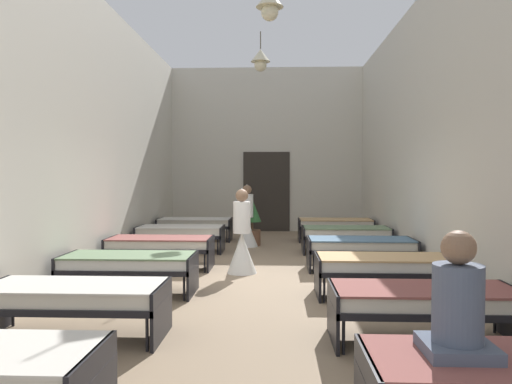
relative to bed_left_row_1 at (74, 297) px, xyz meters
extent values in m
cube|color=#8C755B|center=(1.82, 2.85, -0.49)|extent=(6.35, 14.39, 0.10)
cube|color=beige|center=(1.82, 9.85, 2.03)|extent=(6.15, 0.20, 4.94)
cube|color=beige|center=(-1.15, 2.85, 2.03)|extent=(0.20, 13.79, 4.94)
cube|color=beige|center=(4.80, 2.85, 2.03)|extent=(0.20, 13.79, 4.94)
cube|color=#2D2823|center=(1.82, 9.73, 0.76)|extent=(1.40, 0.06, 2.40)
sphere|color=beige|center=(2.02, 2.85, 3.87)|extent=(0.28, 0.28, 0.28)
cylinder|color=brown|center=(1.76, 6.07, 4.31)|extent=(0.02, 0.02, 0.38)
cone|color=beige|center=(1.76, 6.07, 3.97)|extent=(0.44, 0.44, 0.28)
sphere|color=beige|center=(1.76, 6.07, 3.75)|extent=(0.28, 0.28, 0.28)
cylinder|color=black|center=(-0.87, 0.36, -0.27)|extent=(0.03, 0.03, 0.34)
cylinder|color=black|center=(0.87, -0.36, -0.27)|extent=(0.03, 0.03, 0.34)
cylinder|color=black|center=(0.87, 0.36, -0.27)|extent=(0.03, 0.03, 0.34)
cube|color=black|center=(0.00, 0.00, -0.06)|extent=(1.90, 0.84, 0.07)
cube|color=black|center=(0.93, 0.00, -0.15)|extent=(0.04, 0.84, 0.57)
cube|color=silver|center=(0.00, 0.00, 0.04)|extent=(1.82, 0.78, 0.14)
cube|color=beige|center=(0.00, 0.00, 0.12)|extent=(1.86, 0.82, 0.02)
cylinder|color=black|center=(2.78, -0.36, -0.27)|extent=(0.03, 0.03, 0.34)
cylinder|color=black|center=(2.78, 0.36, -0.27)|extent=(0.03, 0.03, 0.34)
cylinder|color=black|center=(4.52, 0.36, -0.27)|extent=(0.03, 0.03, 0.34)
cube|color=black|center=(3.65, 0.00, -0.06)|extent=(1.90, 0.84, 0.07)
cube|color=black|center=(2.72, 0.00, -0.15)|extent=(0.04, 0.84, 0.57)
cube|color=silver|center=(3.65, 0.00, 0.04)|extent=(1.82, 0.78, 0.14)
cube|color=#8C4C47|center=(3.65, 0.00, 0.12)|extent=(1.86, 0.82, 0.02)
cylinder|color=black|center=(-0.87, 1.54, -0.27)|extent=(0.03, 0.03, 0.34)
cylinder|color=black|center=(-0.87, 2.26, -0.27)|extent=(0.03, 0.03, 0.34)
cylinder|color=black|center=(0.87, 1.54, -0.27)|extent=(0.03, 0.03, 0.34)
cylinder|color=black|center=(0.87, 2.26, -0.27)|extent=(0.03, 0.03, 0.34)
cube|color=black|center=(0.00, 1.90, -0.06)|extent=(1.90, 0.84, 0.07)
cube|color=black|center=(-0.93, 1.90, -0.15)|extent=(0.04, 0.84, 0.57)
cube|color=black|center=(0.93, 1.90, -0.15)|extent=(0.04, 0.84, 0.57)
cube|color=white|center=(0.00, 1.90, 0.04)|extent=(1.82, 0.78, 0.14)
cube|color=slate|center=(0.00, 1.90, 0.12)|extent=(1.86, 0.82, 0.02)
cylinder|color=black|center=(2.78, 1.54, -0.27)|extent=(0.03, 0.03, 0.34)
cylinder|color=black|center=(2.78, 2.26, -0.27)|extent=(0.03, 0.03, 0.34)
cylinder|color=black|center=(4.52, 1.54, -0.27)|extent=(0.03, 0.03, 0.34)
cylinder|color=black|center=(4.52, 2.26, -0.27)|extent=(0.03, 0.03, 0.34)
cube|color=black|center=(3.65, 1.90, -0.06)|extent=(1.90, 0.84, 0.07)
cube|color=black|center=(2.72, 1.90, -0.15)|extent=(0.04, 0.84, 0.57)
cube|color=black|center=(4.58, 1.90, -0.15)|extent=(0.04, 0.84, 0.57)
cube|color=white|center=(3.65, 1.90, 0.04)|extent=(1.82, 0.78, 0.14)
cube|color=tan|center=(3.65, 1.90, 0.12)|extent=(1.86, 0.82, 0.02)
cylinder|color=black|center=(-0.87, 3.44, -0.27)|extent=(0.03, 0.03, 0.34)
cylinder|color=black|center=(-0.87, 4.16, -0.27)|extent=(0.03, 0.03, 0.34)
cylinder|color=black|center=(0.87, 3.44, -0.27)|extent=(0.03, 0.03, 0.34)
cylinder|color=black|center=(0.87, 4.16, -0.27)|extent=(0.03, 0.03, 0.34)
cube|color=black|center=(0.00, 3.80, -0.06)|extent=(1.90, 0.84, 0.07)
cube|color=black|center=(-0.93, 3.80, -0.15)|extent=(0.04, 0.84, 0.57)
cube|color=black|center=(0.93, 3.80, -0.15)|extent=(0.04, 0.84, 0.57)
cube|color=silver|center=(0.00, 3.80, 0.04)|extent=(1.82, 0.78, 0.14)
cube|color=#8C4C47|center=(0.00, 3.80, 0.12)|extent=(1.86, 0.82, 0.02)
cylinder|color=black|center=(2.78, 3.44, -0.27)|extent=(0.03, 0.03, 0.34)
cylinder|color=black|center=(2.78, 4.16, -0.27)|extent=(0.03, 0.03, 0.34)
cylinder|color=black|center=(4.52, 3.44, -0.27)|extent=(0.03, 0.03, 0.34)
cylinder|color=black|center=(4.52, 4.16, -0.27)|extent=(0.03, 0.03, 0.34)
cube|color=black|center=(3.65, 3.80, -0.06)|extent=(1.90, 0.84, 0.07)
cube|color=black|center=(2.72, 3.80, -0.15)|extent=(0.04, 0.84, 0.57)
cube|color=black|center=(4.58, 3.80, -0.15)|extent=(0.04, 0.84, 0.57)
cube|color=silver|center=(3.65, 3.80, 0.04)|extent=(1.82, 0.78, 0.14)
cube|color=slate|center=(3.65, 3.80, 0.12)|extent=(1.86, 0.82, 0.02)
cylinder|color=black|center=(-0.87, 5.34, -0.27)|extent=(0.03, 0.03, 0.34)
cylinder|color=black|center=(-0.87, 6.06, -0.27)|extent=(0.03, 0.03, 0.34)
cylinder|color=black|center=(0.87, 5.34, -0.27)|extent=(0.03, 0.03, 0.34)
cylinder|color=black|center=(0.87, 6.06, -0.27)|extent=(0.03, 0.03, 0.34)
cube|color=black|center=(0.00, 5.70, -0.06)|extent=(1.90, 0.84, 0.07)
cube|color=black|center=(-0.93, 5.70, -0.15)|extent=(0.04, 0.84, 0.57)
cube|color=black|center=(0.93, 5.70, -0.15)|extent=(0.04, 0.84, 0.57)
cube|color=silver|center=(0.00, 5.70, 0.04)|extent=(1.82, 0.78, 0.14)
cube|color=beige|center=(0.00, 5.70, 0.12)|extent=(1.86, 0.82, 0.02)
cylinder|color=black|center=(2.78, 5.34, -0.27)|extent=(0.03, 0.03, 0.34)
cylinder|color=black|center=(2.78, 6.06, -0.27)|extent=(0.03, 0.03, 0.34)
cylinder|color=black|center=(4.52, 5.34, -0.27)|extent=(0.03, 0.03, 0.34)
cylinder|color=black|center=(4.52, 6.06, -0.27)|extent=(0.03, 0.03, 0.34)
cube|color=black|center=(3.65, 5.70, -0.06)|extent=(1.90, 0.84, 0.07)
cube|color=black|center=(2.72, 5.70, -0.15)|extent=(0.04, 0.84, 0.57)
cube|color=black|center=(4.58, 5.70, -0.15)|extent=(0.04, 0.84, 0.57)
cube|color=silver|center=(3.65, 5.70, 0.04)|extent=(1.82, 0.78, 0.14)
cube|color=slate|center=(3.65, 5.70, 0.12)|extent=(1.86, 0.82, 0.02)
cylinder|color=black|center=(-0.87, 7.24, -0.27)|extent=(0.03, 0.03, 0.34)
cylinder|color=black|center=(-0.87, 7.96, -0.27)|extent=(0.03, 0.03, 0.34)
cylinder|color=black|center=(0.87, 7.24, -0.27)|extent=(0.03, 0.03, 0.34)
cylinder|color=black|center=(0.87, 7.96, -0.27)|extent=(0.03, 0.03, 0.34)
cube|color=black|center=(0.00, 7.60, -0.06)|extent=(1.90, 0.84, 0.07)
cube|color=black|center=(-0.93, 7.60, -0.15)|extent=(0.04, 0.84, 0.57)
cube|color=black|center=(0.93, 7.60, -0.15)|extent=(0.04, 0.84, 0.57)
cube|color=silver|center=(0.00, 7.60, 0.04)|extent=(1.82, 0.78, 0.14)
cube|color=beige|center=(0.00, 7.60, 0.12)|extent=(1.86, 0.82, 0.02)
cylinder|color=black|center=(2.78, 7.24, -0.27)|extent=(0.03, 0.03, 0.34)
cylinder|color=black|center=(2.78, 7.96, -0.27)|extent=(0.03, 0.03, 0.34)
cylinder|color=black|center=(4.52, 7.24, -0.27)|extent=(0.03, 0.03, 0.34)
cylinder|color=black|center=(4.52, 7.96, -0.27)|extent=(0.03, 0.03, 0.34)
cube|color=black|center=(3.65, 7.60, -0.06)|extent=(1.90, 0.84, 0.07)
cube|color=black|center=(2.72, 7.60, -0.15)|extent=(0.04, 0.84, 0.57)
cube|color=black|center=(4.58, 7.60, -0.15)|extent=(0.04, 0.84, 0.57)
cube|color=silver|center=(3.65, 7.60, 0.04)|extent=(1.82, 0.78, 0.14)
cube|color=tan|center=(3.65, 7.60, 0.12)|extent=(1.86, 0.82, 0.02)
cone|color=white|center=(1.42, 6.58, -0.09)|extent=(0.52, 0.52, 0.70)
cylinder|color=white|center=(1.42, 6.58, 0.54)|extent=(0.30, 0.30, 0.55)
sphere|color=#846047|center=(1.42, 6.58, 0.92)|extent=(0.22, 0.22, 0.22)
cone|color=white|center=(1.42, 6.58, 1.00)|extent=(0.18, 0.18, 0.10)
cone|color=white|center=(1.53, 3.46, -0.09)|extent=(0.52, 0.52, 0.70)
cylinder|color=white|center=(1.53, 3.46, 0.54)|extent=(0.30, 0.30, 0.55)
sphere|color=#846047|center=(1.53, 3.46, 0.92)|extent=(0.22, 0.22, 0.22)
cone|color=white|center=(1.53, 3.46, 1.00)|extent=(0.18, 0.18, 0.10)
cylinder|color=#515B70|center=(3.30, -1.86, 0.43)|extent=(0.32, 0.32, 0.58)
cube|color=#515B70|center=(3.30, -1.86, 0.18)|extent=(0.44, 0.44, 0.08)
sphere|color=#846047|center=(3.30, -1.86, 0.83)|extent=(0.22, 0.22, 0.22)
cylinder|color=brown|center=(1.54, 6.75, -0.25)|extent=(0.41, 0.41, 0.38)
cylinder|color=brown|center=(1.54, 6.75, 0.04)|extent=(0.06, 0.06, 0.20)
cone|color=#2D6633|center=(1.54, 6.75, 0.43)|extent=(0.45, 0.45, 0.57)
camera|label=1|loc=(2.13, -5.01, 1.30)|focal=34.21mm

